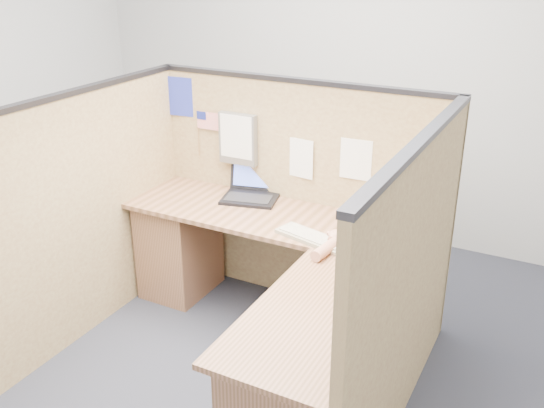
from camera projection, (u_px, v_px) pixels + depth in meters
The scene contains 13 objects.
floor at pixel (221, 373), 3.50m from camera, with size 5.00×5.00×0.00m, color #20222E.
wall_back at pixel (367, 67), 4.79m from camera, with size 5.00×5.00×0.00m, color #B0B2B5.
cubicle_partitions at pixel (256, 225), 3.55m from camera, with size 2.06×1.83×1.53m.
l_desk at pixel (272, 299), 3.50m from camera, with size 1.95×1.75×0.73m.
laptop at pixel (255, 188), 4.04m from camera, with size 0.41×0.42×0.26m.
keyboard at pixel (312, 237), 3.45m from camera, with size 0.47×0.26×0.03m.
mouse at pixel (336, 238), 3.44m from camera, with size 0.10×0.06×0.04m, color silver.
hand_forearm at pixel (329, 244), 3.33m from camera, with size 0.10×0.34×0.07m.
blue_poster at pixel (181, 97), 4.15m from camera, with size 0.20×0.00×0.27m, color #222E9F.
american_flag at pixel (206, 122), 4.11m from camera, with size 0.19×0.01×0.32m.
file_holder at pixel (238, 139), 4.02m from camera, with size 0.27×0.05×0.35m.
paper_left at pixel (299, 158), 3.88m from camera, with size 0.20×0.00×0.26m, color white.
paper_right at pixel (356, 160), 3.70m from camera, with size 0.20×0.00×0.25m, color white.
Camera 1 is at (1.58, -2.38, 2.26)m, focal length 40.00 mm.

